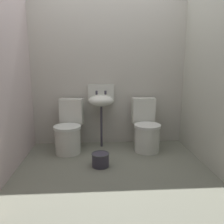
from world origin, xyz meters
TOP-DOWN VIEW (x-y plane):
  - ground_plane at (0.00, 0.00)m, footprint 2.86×2.57m
  - wall_back at (0.00, 1.14)m, footprint 2.86×0.10m
  - wall_left at (-1.28, 0.10)m, footprint 0.10×2.37m
  - wall_right at (1.28, 0.10)m, footprint 0.10×2.37m
  - toilet_left at (-0.62, 0.74)m, footprint 0.46×0.64m
  - toilet_right at (0.56, 0.74)m, footprint 0.41×0.60m
  - sink at (-0.13, 0.92)m, footprint 0.42×0.35m
  - bucket at (-0.16, 0.15)m, footprint 0.24×0.24m

SIDE VIEW (x-z plane):
  - ground_plane at x=0.00m, z-range -0.08..0.00m
  - bucket at x=-0.16m, z-range 0.00..0.19m
  - toilet_left at x=-0.62m, z-range -0.07..0.71m
  - toilet_right at x=0.56m, z-range -0.07..0.71m
  - sink at x=-0.13m, z-range 0.26..1.25m
  - wall_back at x=0.00m, z-range 0.00..2.28m
  - wall_left at x=-1.28m, z-range 0.00..2.28m
  - wall_right at x=1.28m, z-range 0.00..2.28m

